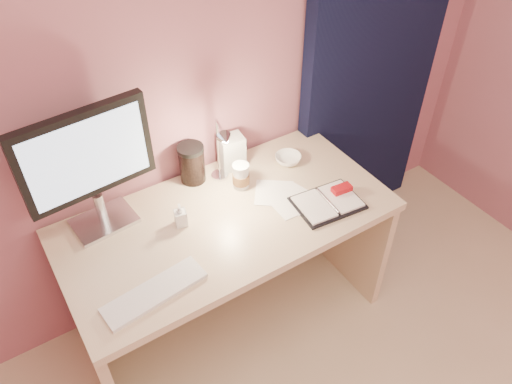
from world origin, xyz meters
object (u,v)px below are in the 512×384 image
keyboard (155,292)px  bowl (288,159)px  dark_jar (192,165)px  planner (329,201)px  desk (221,242)px  product_box (232,152)px  coffee_cup (241,177)px  desk_lamp (231,147)px  lotion_bottle (180,215)px  monitor (87,162)px

keyboard → bowl: 0.92m
dark_jar → planner: bearing=-47.7°
desk → product_box: product_box is taller
keyboard → coffee_cup: size_ratio=3.15×
coffee_cup → desk_lamp: (-0.02, 0.03, 0.15)m
lotion_bottle → desk_lamp: desk_lamp is taller
dark_jar → product_box: bearing=-4.2°
desk_lamp → planner: bearing=-34.7°
coffee_cup → product_box: bearing=75.1°
bowl → dark_jar: dark_jar is taller
bowl → keyboard: bearing=-156.7°
product_box → desk: bearing=-125.9°
planner → coffee_cup: bearing=136.8°
keyboard → coffee_cup: coffee_cup is taller
desk → dark_jar: 0.38m
keyboard → desk_lamp: size_ratio=1.17×
bowl → monitor: bearing=174.9°
desk → keyboard: bearing=-146.4°
coffee_cup → product_box: product_box is taller
lotion_bottle → dark_jar: (0.17, 0.23, 0.03)m
keyboard → desk_lamp: bearing=27.5°
keyboard → dark_jar: 0.65m
planner → coffee_cup: 0.40m
desk → planner: planner is taller
keyboard → coffee_cup: (0.57, 0.34, 0.05)m
planner → bowl: planner is taller
product_box → bowl: bearing=-19.0°
coffee_cup → lotion_bottle: bearing=-167.9°
planner → bowl: bearing=92.5°
desk → bowl: bowl is taller
lotion_bottle → planner: bearing=-21.0°
bowl → desk_lamp: bearing=179.7°
monitor → bowl: (0.88, -0.08, -0.30)m
monitor → dark_jar: (0.44, 0.05, -0.24)m
planner → product_box: 0.50m
coffee_cup → dark_jar: 0.23m
desk → planner: (0.41, -0.24, 0.24)m
lotion_bottle → product_box: bearing=30.4°
desk → planner: size_ratio=4.64×
keyboard → product_box: (0.61, 0.48, 0.08)m
product_box → planner: bearing=-56.6°
monitor → lotion_bottle: (0.27, -0.18, -0.27)m
bowl → dark_jar: bearing=163.3°
lotion_bottle → dark_jar: dark_jar is taller
monitor → product_box: bearing=-1.9°
keyboard → desk_lamp: 0.69m
desk_lamp → monitor: bearing=-173.3°
desk → coffee_cup: (0.15, 0.06, 0.28)m
dark_jar → product_box: 0.20m
lotion_bottle → dark_jar: 0.29m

